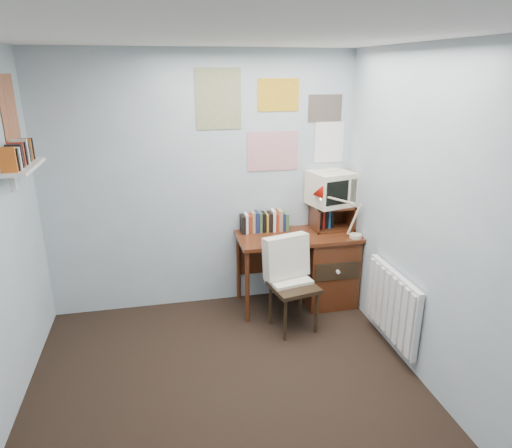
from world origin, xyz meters
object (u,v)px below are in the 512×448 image
Objects in this scene: desk at (322,265)px; crt_tv at (330,187)px; tv_riser at (332,217)px; radiator at (392,305)px; wall_shelf at (22,167)px; desk_lamp at (357,216)px; desk_chair at (294,287)px.

crt_tv is (0.09, 0.13, 0.79)m from desk.
desk is 0.51m from tv_riser.
wall_shelf is at bearing 169.11° from radiator.
crt_tv is at bearing 10.83° from wall_shelf.
desk_lamp is 0.34m from tv_riser.
crt_tv is 1.33m from radiator.
desk_lamp is 0.55× the size of radiator.
wall_shelf is (-2.86, 0.55, 1.20)m from radiator.
tv_riser is at bearing 42.96° from desk.
desk is at bearing 8.40° from wall_shelf.
desk_lamp reaches higher than radiator.
wall_shelf is at bearing -171.60° from desk.
crt_tv is at bearing 100.36° from radiator.
desk_lamp is at bearing -65.76° from tv_riser.
crt_tv is at bearing 53.98° from desk.
desk is at bearing 33.73° from desk_chair.
desk is 1.50× the size of radiator.
desk_lamp is 0.72× the size of wall_shelf.
desk_chair reaches higher than desk.
tv_riser is at bearing -54.77° from crt_tv.
radiator is (0.73, -0.48, -0.00)m from desk_chair.
desk_chair is 0.93m from desk_lamp.
desk_chair is at bearing -134.95° from tv_riser.
desk_chair is at bearing -1.86° from wall_shelf.
desk_chair is 1.06× the size of radiator.
desk_chair reaches higher than radiator.
wall_shelf is at bearing 166.28° from desk_chair.
desk_lamp is (0.69, 0.26, 0.56)m from desk_chair.
tv_riser is (-0.14, 0.30, -0.10)m from desk_lamp.
tv_riser is 1.15m from radiator.
desk is at bearing 107.24° from radiator.
tv_riser is 1.03× the size of crt_tv.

